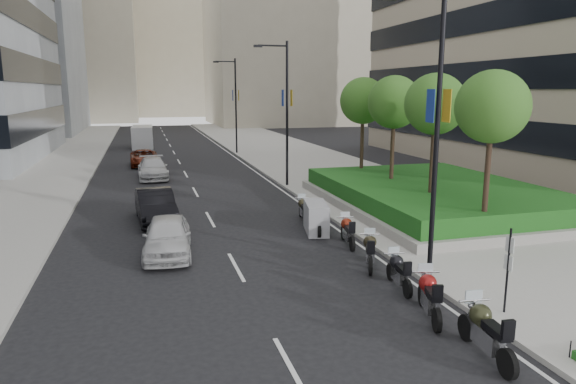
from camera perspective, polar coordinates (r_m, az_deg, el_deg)
name	(u,v)px	position (r m, az deg, el deg)	size (l,w,h in m)	color
ground	(313,308)	(14.94, 2.79, -12.72)	(160.00, 160.00, 0.00)	black
sidewalk_right	(302,159)	(45.37, 1.51, 3.65)	(10.00, 100.00, 0.15)	#9E9B93
sidewalk_left	(42,169)	(44.01, -25.62, 2.30)	(8.00, 100.00, 0.15)	#9E9B93
lane_edge	(242,162)	(44.10, -5.09, 3.29)	(0.12, 100.00, 0.01)	silver
lane_centre	(181,165)	(43.45, -11.85, 2.98)	(0.12, 100.00, 0.01)	silver
building_cream_right	(288,23)	(97.34, 0.05, 18.28)	(28.00, 24.00, 36.00)	#B7AD93
building_cream_left	(65,34)	(114.27, -23.51, 15.83)	(26.00, 24.00, 34.00)	#B7AD93
building_cream_centre	(164,36)	(133.71, -13.56, 16.48)	(30.00, 24.00, 38.00)	#B7AD93
planter	(434,202)	(27.67, 15.96, -1.12)	(10.00, 14.00, 0.40)	gray
hedge	(435,191)	(27.55, 16.02, 0.10)	(9.40, 13.40, 0.80)	#1B5117
tree_0	(492,107)	(21.29, 21.75, 8.73)	(2.80, 2.80, 6.30)	#332319
tree_1	(435,105)	(24.59, 16.05, 9.32)	(2.80, 2.80, 6.30)	#332319
tree_2	(394,103)	(28.08, 11.71, 9.70)	(2.80, 2.80, 6.30)	#332319
tree_3	(363,101)	(31.68, 8.34, 9.96)	(2.80, 2.80, 6.30)	#332319
lamp_post_0	(433,124)	(16.37, 15.81, 7.32)	(2.34, 0.45, 9.00)	black
lamp_post_1	(285,107)	(32.10, -0.38, 9.45)	(2.34, 0.45, 9.00)	black
lamp_post_2	(234,101)	(49.68, -6.00, 10.02)	(2.34, 0.45, 9.00)	black
parking_sign	(508,266)	(15.01, 23.25, -7.59)	(0.06, 0.32, 2.50)	black
motorcycle_0	(485,331)	(12.99, 21.09, -14.25)	(0.80, 2.39, 1.19)	black
motorcycle_1	(429,296)	(14.63, 15.43, -11.09)	(0.94, 2.21, 1.13)	black
motorcycle_2	(399,272)	(16.44, 12.20, -8.65)	(0.68, 2.03, 1.01)	black
motorcycle_3	(370,251)	(18.15, 9.09, -6.51)	(1.02, 2.03, 1.07)	black
motorcycle_4	(348,231)	(20.54, 6.64, -4.37)	(0.70, 2.10, 1.05)	black
motorcycle_5	(316,218)	(22.20, 3.14, -2.89)	(1.28, 2.28, 1.31)	black
motorcycle_6	(303,209)	(24.23, 1.73, -1.94)	(0.68, 2.04, 1.02)	black
car_a	(167,236)	(19.70, -13.25, -4.79)	(1.71, 4.26, 1.45)	#BDBDBF
car_b	(156,206)	(24.76, -14.50, -1.50)	(1.60, 4.60, 1.51)	black
car_c	(153,168)	(37.08, -14.79, 2.56)	(1.98, 4.87, 1.41)	#BDBDBF
car_d	(144,158)	(43.49, -15.69, 3.67)	(2.17, 4.71, 1.31)	#621B0B
delivery_van	(143,138)	(57.43, -15.86, 5.82)	(2.24, 5.52, 2.29)	silver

